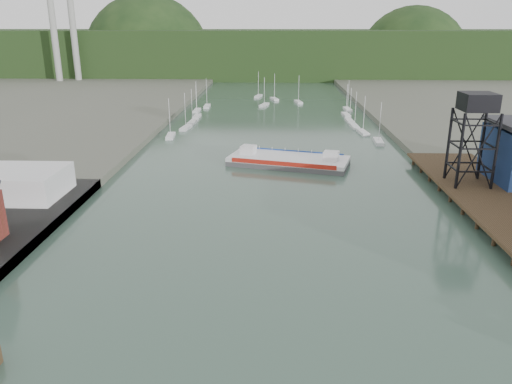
{
  "coord_description": "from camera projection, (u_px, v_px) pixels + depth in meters",
  "views": [
    {
      "loc": [
        0.29,
        -28.22,
        29.04
      ],
      "look_at": [
        -2.3,
        46.25,
        4.0
      ],
      "focal_mm": 35.0,
      "sensor_mm": 36.0,
      "label": 1
    }
  ],
  "objects": [
    {
      "name": "east_pier",
      "position": [
        510.0,
        210.0,
        76.8
      ],
      "size": [
        14.0,
        70.0,
        2.45
      ],
      "color": "black",
      "rests_on": "ground"
    },
    {
      "name": "white_shed",
      "position": [
        9.0,
        183.0,
        83.59
      ],
      "size": [
        18.0,
        12.0,
        4.5
      ],
      "primitive_type": "cube",
      "color": "silver",
      "rests_on": "west_quay"
    },
    {
      "name": "lift_tower",
      "position": [
        477.0,
        108.0,
        84.8
      ],
      "size": [
        6.5,
        6.5,
        16.0
      ],
      "color": "black",
      "rests_on": "east_pier"
    },
    {
      "name": "marina_sailboats",
      "position": [
        273.0,
        115.0,
        167.05
      ],
      "size": [
        57.71,
        92.65,
        0.9
      ],
      "color": "silver",
      "rests_on": "ground"
    },
    {
      "name": "smokestacks",
      "position": [
        63.0,
        23.0,
        250.19
      ],
      "size": [
        11.2,
        8.2,
        60.0
      ],
      "color": "#9B9C97",
      "rests_on": "ground"
    },
    {
      "name": "distant_hills",
      "position": [
        267.0,
        55.0,
        318.3
      ],
      "size": [
        500.0,
        120.0,
        80.0
      ],
      "color": "black",
      "rests_on": "ground"
    },
    {
      "name": "chain_ferry",
      "position": [
        289.0,
        160.0,
        108.34
      ],
      "size": [
        27.29,
        16.61,
        3.67
      ],
      "rotation": [
        0.0,
        0.0,
        -0.27
      ],
      "color": "#474648",
      "rests_on": "ground"
    }
  ]
}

